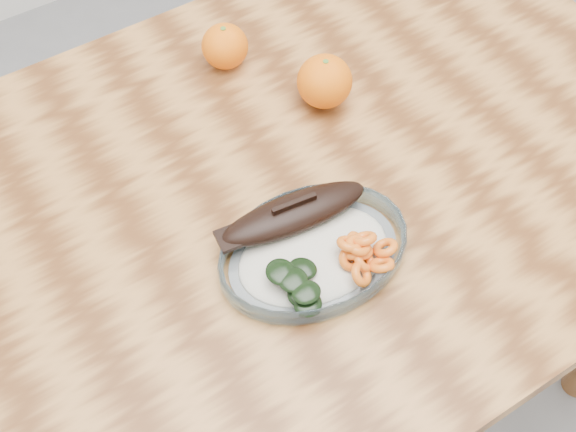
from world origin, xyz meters
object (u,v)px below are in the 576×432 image
(plated_meal, at_px, (313,249))
(dining_table, at_px, (288,222))
(orange_left, at_px, (225,46))
(orange_right, at_px, (325,81))

(plated_meal, bearing_deg, dining_table, 79.35)
(orange_left, bearing_deg, plated_meal, -102.21)
(dining_table, relative_size, plated_meal, 2.42)
(orange_right, bearing_deg, orange_left, 119.90)
(dining_table, height_order, orange_left, orange_left)
(dining_table, distance_m, plated_meal, 0.17)
(dining_table, bearing_deg, orange_left, 80.41)
(plated_meal, xyz_separation_m, orange_left, (0.08, 0.36, 0.02))
(plated_meal, height_order, orange_right, orange_right)
(dining_table, distance_m, orange_right, 0.21)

